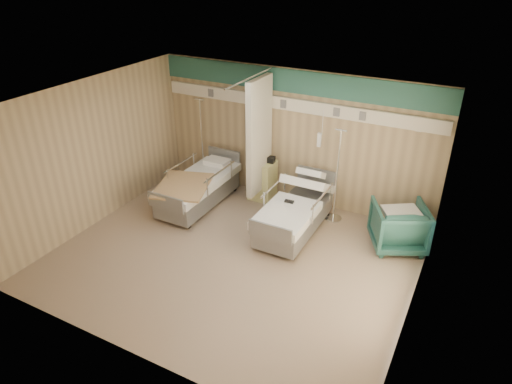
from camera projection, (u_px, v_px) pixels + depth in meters
ground at (233, 257)px, 8.04m from camera, size 6.00×5.00×0.00m
room_walls at (237, 155)px, 7.37m from camera, size 6.04×5.04×2.82m
bed_right at (295, 216)px, 8.66m from camera, size 1.00×2.16×0.63m
bed_left at (198, 191)px, 9.56m from camera, size 1.00×2.16×0.63m
bedside_cabinet at (262, 180)px, 9.78m from camera, size 0.50×0.48×0.85m
visitor_armchair at (399, 226)px, 8.15m from camera, size 1.22×1.23×0.85m
waffle_blanket at (404, 204)px, 7.92m from camera, size 0.83×0.81×0.07m
iv_stand_right at (335, 202)px, 9.00m from camera, size 0.34×0.34×1.90m
iv_stand_left at (203, 166)px, 10.44m from camera, size 0.36×0.36×1.99m
call_remote at (289, 202)px, 8.49m from camera, size 0.18×0.09×0.04m
tan_blanket at (183, 186)px, 9.05m from camera, size 1.31×1.47×0.04m
toiletry_bag at (269, 159)px, 9.55m from camera, size 0.24×0.17×0.13m
white_cup at (254, 158)px, 9.61m from camera, size 0.12×0.12×0.14m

